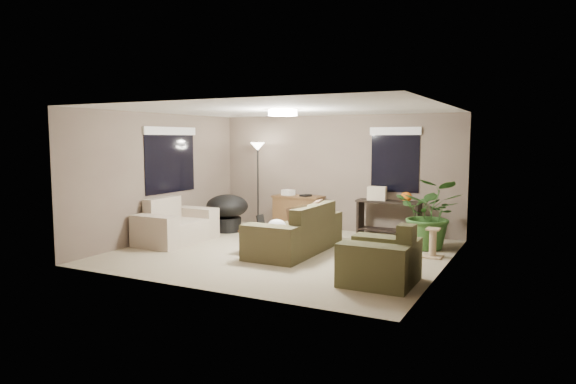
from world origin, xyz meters
The scene contains 20 objects.
room_shell centered at (0.00, 0.00, 1.25)m, with size 5.50×5.50×5.50m.
main_sofa centered at (0.20, 0.17, 0.29)m, with size 0.95×2.20×0.85m.
throw_pillows centered at (0.45, 0.17, 0.65)m, with size 0.34×1.39×0.47m.
loveseat centered at (-2.28, -0.15, 0.30)m, with size 0.90×1.60×0.85m.
armchair centered at (2.12, -1.12, 0.30)m, with size 0.95×1.00×0.85m.
coffee_table centered at (-0.12, -0.22, 0.36)m, with size 1.00×0.55×0.42m.
laptop centered at (-0.29, -0.12, 0.48)m, with size 0.39×0.33×0.24m.
plastic_bag centered at (0.08, -0.37, 0.53)m, with size 0.32×0.29×0.22m, color white.
desk centered at (-0.74, 2.15, 0.38)m, with size 1.10×0.50×0.75m.
desk_papers centered at (-0.90, 2.14, 0.80)m, with size 0.71×0.31×0.12m.
console_table centered at (1.28, 2.18, 0.44)m, with size 1.30×0.40×0.75m.
pumpkin centered at (1.63, 2.18, 0.85)m, with size 0.23×0.23×0.19m, color orange.
cardboard_box centered at (1.03, 2.18, 0.89)m, with size 0.37×0.27×0.27m, color beige.
papasan_chair centered at (-2.02, 1.27, 0.47)m, with size 0.99×0.99×0.80m.
floor_lamp centered at (-1.67, 1.98, 1.60)m, with size 0.32×0.32×1.91m.
ceiling_fixture centered at (0.00, 0.00, 2.44)m, with size 0.50×0.50×0.10m, color white.
houseplant centered at (2.26, 1.44, 0.51)m, with size 1.17×1.30×1.01m, color #2D5923.
cat_scratching_post centered at (2.44, 0.79, 0.21)m, with size 0.32×0.32×0.50m.
window_left centered at (-2.73, 0.30, 1.78)m, with size 0.05×1.56×1.33m.
window_back centered at (1.30, 2.48, 1.79)m, with size 1.06×0.05×1.33m.
Camera 1 is at (4.13, -7.89, 2.01)m, focal length 32.00 mm.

